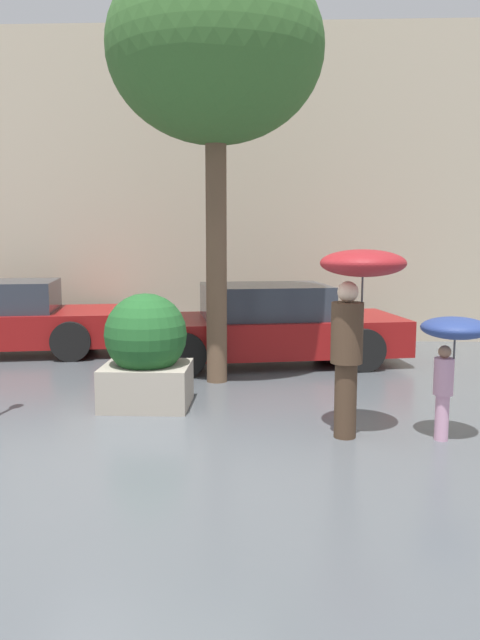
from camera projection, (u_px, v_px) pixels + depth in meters
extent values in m
plane|color=#51565B|center=(143.00, 448.00, 6.09)|extent=(40.00, 40.00, 0.00)
cube|color=#B7A88E|center=(205.00, 187.00, 12.12)|extent=(18.00, 0.30, 6.00)
cube|color=#9E9384|center=(147.00, 385.00, 7.55)|extent=(1.04, 0.88, 0.51)
sphere|color=#1E5123|center=(146.00, 334.00, 7.47)|extent=(0.99, 0.99, 0.99)
cylinder|color=#473323|center=(345.00, 400.00, 6.37)|extent=(0.23, 0.23, 0.78)
cylinder|color=#473323|center=(347.00, 333.00, 6.27)|extent=(0.32, 0.32, 0.62)
sphere|color=beige|center=(348.00, 292.00, 6.22)|extent=(0.21, 0.21, 0.21)
cylinder|color=#4C4C51|center=(362.00, 297.00, 6.24)|extent=(0.02, 0.02, 0.67)
ellipsoid|color=maroon|center=(363.00, 263.00, 6.19)|extent=(0.85, 0.85, 0.27)
cylinder|color=#D199B7|center=(442.00, 417.00, 6.30)|extent=(0.14, 0.14, 0.47)
cylinder|color=#D199B7|center=(444.00, 376.00, 6.24)|extent=(0.20, 0.20, 0.37)
sphere|color=#997056|center=(445.00, 352.00, 6.21)|extent=(0.13, 0.13, 0.13)
cylinder|color=#4C4C51|center=(454.00, 352.00, 6.18)|extent=(0.02, 0.02, 0.48)
ellipsoid|color=navy|center=(455.00, 328.00, 6.14)|extent=(0.67, 0.67, 0.21)
cube|color=maroon|center=(265.00, 334.00, 10.15)|extent=(4.66, 2.57, 0.56)
cube|color=#2D333D|center=(265.00, 301.00, 10.08)|extent=(2.23, 1.86, 0.53)
cylinder|color=black|center=(184.00, 355.00, 9.10)|extent=(0.69, 0.34, 0.66)
cylinder|color=black|center=(178.00, 335.00, 10.85)|extent=(0.69, 0.34, 0.66)
cylinder|color=black|center=(363.00, 350.00, 9.48)|extent=(0.69, 0.34, 0.66)
cylinder|color=black|center=(330.00, 332.00, 11.24)|extent=(0.69, 0.34, 0.66)
cube|color=maroon|center=(4.00, 327.00, 10.94)|extent=(4.26, 2.51, 0.56)
cube|color=#2D333D|center=(3.00, 296.00, 10.87)|extent=(2.05, 1.83, 0.53)
cylinder|color=black|center=(71.00, 341.00, 10.26)|extent=(0.69, 0.34, 0.66)
cylinder|color=black|center=(82.00, 326.00, 12.02)|extent=(0.69, 0.34, 0.66)
cylinder|color=brown|center=(216.00, 250.00, 8.61)|extent=(0.29, 0.29, 3.71)
ellipsoid|color=#38662D|center=(215.00, 49.00, 8.26)|extent=(2.89, 2.89, 2.46)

